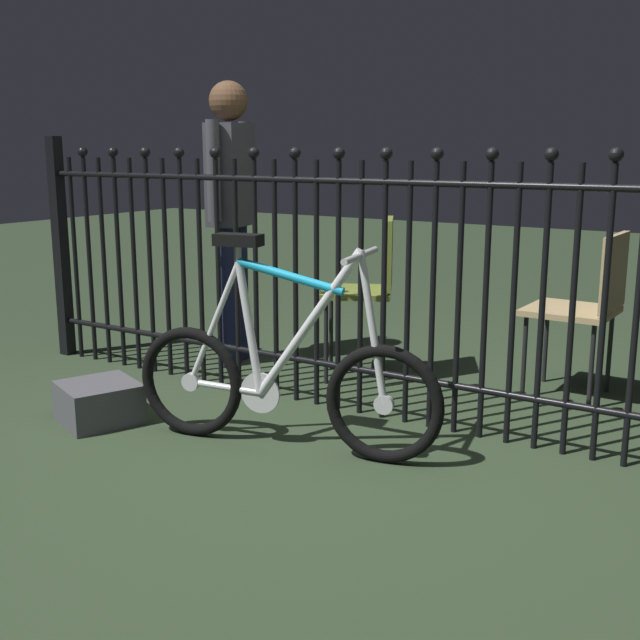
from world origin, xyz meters
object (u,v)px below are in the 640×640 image
object	(u,v)px
bicycle	(282,379)
chair_olive	(370,281)
chair_tan	(588,299)
person_visitor	(231,199)
display_crate	(99,403)

from	to	relation	value
bicycle	chair_olive	distance (m)	1.18
chair_tan	person_visitor	world-z (taller)	person_visitor
bicycle	display_crate	size ratio (longest dim) A/B	4.10
chair_tan	display_crate	world-z (taller)	chair_tan
chair_olive	display_crate	distance (m)	1.57
person_visitor	display_crate	distance (m)	1.48
chair_tan	bicycle	bearing A→B (deg)	-122.54
chair_tan	display_crate	xyz separation A→B (m)	(-1.81, -1.59, -0.42)
bicycle	chair_tan	distance (m)	1.68
person_visitor	display_crate	size ratio (longest dim) A/B	4.89
person_visitor	chair_tan	bearing A→B (deg)	11.78
bicycle	chair_tan	world-z (taller)	bicycle
chair_olive	person_visitor	world-z (taller)	person_visitor
chair_olive	display_crate	bearing A→B (deg)	-117.99
bicycle	chair_olive	size ratio (longest dim) A/B	1.54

